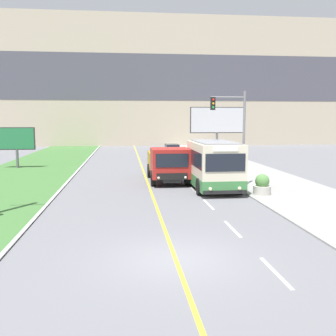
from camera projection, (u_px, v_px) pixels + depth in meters
ground_plane at (176, 259)px, 12.49m from camera, size 300.00×300.00×0.00m
lane_marking_centre at (178, 241)px, 14.39m from camera, size 2.88×140.00×0.01m
apartment_block_background at (133, 83)px, 67.52m from camera, size 80.00×8.04×21.31m
city_bus at (214, 166)px, 24.40m from camera, size 2.71×5.58×3.06m
dump_truck at (168, 165)px, 27.18m from camera, size 2.57×6.78×2.48m
car_distant at (172, 151)px, 46.63m from camera, size 1.80×4.30×1.45m
traffic_light_mast at (235, 127)px, 25.05m from camera, size 2.28×0.32×6.19m
billboard_large at (217, 121)px, 40.87m from camera, size 5.71×0.24×5.66m
billboard_small at (16, 140)px, 35.21m from camera, size 3.24×0.24×3.70m
planter_round_near at (262, 185)px, 22.75m from camera, size 1.02×1.02×1.18m
planter_round_second at (240, 175)px, 26.93m from camera, size 0.93×0.93×1.15m
planter_round_third at (226, 168)px, 31.15m from camera, size 0.90×0.90×1.11m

